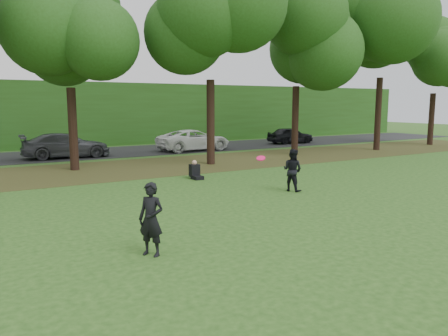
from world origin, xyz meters
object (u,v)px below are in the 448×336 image
player_left (151,219)px  frisbee (261,158)px  seated_person (195,172)px  player_right (292,170)px

player_left → frisbee: size_ratio=5.65×
player_left → seated_person: bearing=111.0°
player_right → frisbee: 3.79m
player_left → frisbee: 4.80m
player_right → seated_person: (-1.95, 4.38, -0.50)m
player_right → seated_person: player_right is taller
player_left → frisbee: (4.31, 1.92, 0.87)m
player_left → player_right: 8.37m
player_left → player_right: bearing=82.4°
player_left → seated_person: (5.37, 8.42, -0.51)m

